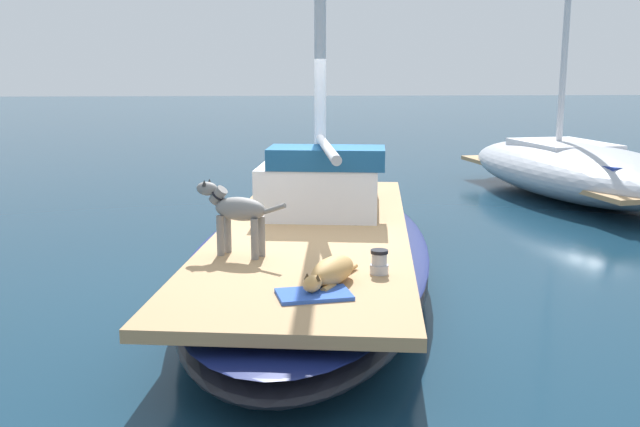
# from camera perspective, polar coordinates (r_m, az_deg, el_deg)

# --- Properties ---
(ground_plane) EXTENTS (120.00, 120.00, 0.00)m
(ground_plane) POSITION_cam_1_polar(r_m,az_deg,el_deg) (8.13, -0.48, -5.61)
(ground_plane) COLOR #143347
(sailboat_main) EXTENTS (3.54, 7.52, 0.66)m
(sailboat_main) POSITION_cam_1_polar(r_m,az_deg,el_deg) (8.03, -0.49, -3.32)
(sailboat_main) COLOR black
(sailboat_main) RESTS_ON ground
(cabin_house) EXTENTS (1.71, 2.40, 0.84)m
(cabin_house) POSITION_cam_1_polar(r_m,az_deg,el_deg) (8.99, 0.20, 2.62)
(cabin_house) COLOR silver
(cabin_house) RESTS_ON sailboat_main
(dog_tan) EXTENTS (0.55, 0.87, 0.22)m
(dog_tan) POSITION_cam_1_polar(r_m,az_deg,el_deg) (5.80, 0.86, -4.68)
(dog_tan) COLOR tan
(dog_tan) RESTS_ON sailboat_main
(dog_grey) EXTENTS (0.87, 0.51, 0.70)m
(dog_grey) POSITION_cam_1_polar(r_m,az_deg,el_deg) (6.70, -6.70, 0.19)
(dog_grey) COLOR gray
(dog_grey) RESTS_ON sailboat_main
(deck_winch) EXTENTS (0.16, 0.16, 0.21)m
(deck_winch) POSITION_cam_1_polar(r_m,az_deg,el_deg) (6.14, 4.73, -3.91)
(deck_winch) COLOR #B7B7BC
(deck_winch) RESTS_ON sailboat_main
(deck_towel) EXTENTS (0.61, 0.44, 0.03)m
(deck_towel) POSITION_cam_1_polar(r_m,az_deg,el_deg) (5.54, -0.48, -6.45)
(deck_towel) COLOR blue
(deck_towel) RESTS_ON sailboat_main
(moored_boat_starboard_side) EXTENTS (3.55, 6.73, 7.67)m
(moored_boat_starboard_side) POSITION_cam_1_polar(r_m,az_deg,el_deg) (14.32, 19.68, 3.38)
(moored_boat_starboard_side) COLOR #B2B7C1
(moored_boat_starboard_side) RESTS_ON ground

